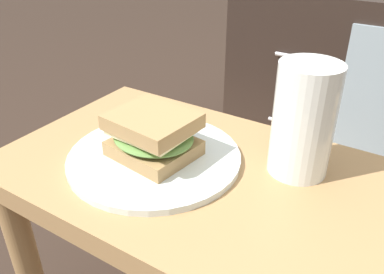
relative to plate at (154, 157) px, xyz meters
name	(u,v)px	position (x,y,z in m)	size (l,w,h in m)	color
side_table	(190,214)	(0.05, 0.01, -0.10)	(0.56, 0.36, 0.46)	#A37A4C
area_rug	(208,178)	(-0.22, 0.56, -0.46)	(1.10, 0.76, 0.01)	brown
plate	(154,157)	(0.00, 0.00, 0.00)	(0.26, 0.26, 0.01)	silver
sandwich_front	(153,135)	(0.00, 0.00, 0.04)	(0.14, 0.12, 0.07)	#9E7A4C
beer_glass	(303,122)	(0.19, 0.09, 0.07)	(0.08, 0.08, 0.16)	silver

